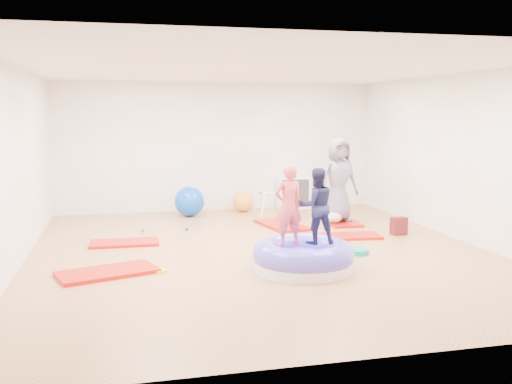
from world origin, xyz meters
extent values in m
cube|color=#A6684D|center=(0.00, 0.00, 0.00)|extent=(7.00, 8.00, 0.01)
cube|color=silver|center=(0.00, 0.00, 2.80)|extent=(7.00, 8.00, 0.01)
cube|color=white|center=(0.00, 4.00, 1.40)|extent=(7.00, 0.01, 2.80)
cube|color=white|center=(0.00, -4.00, 1.40)|extent=(7.00, 0.01, 2.80)
cube|color=white|center=(-3.50, 0.00, 1.40)|extent=(0.01, 8.00, 2.80)
cube|color=white|center=(3.50, 0.00, 1.40)|extent=(0.01, 8.00, 2.80)
cube|color=red|center=(-2.29, -0.74, 0.03)|extent=(1.42, 1.01, 0.05)
cube|color=red|center=(-2.06, 1.01, 0.02)|extent=(1.13, 0.59, 0.05)
cube|color=red|center=(0.87, 1.84, 0.03)|extent=(0.88, 1.37, 0.05)
cube|color=red|center=(1.72, 0.65, 0.02)|extent=(1.15, 0.65, 0.05)
cube|color=red|center=(2.09, 1.95, 0.02)|extent=(0.64, 1.18, 0.05)
cylinder|color=white|center=(0.33, -1.13, 0.08)|extent=(1.36, 1.36, 0.15)
torus|color=#514ADF|center=(0.33, -1.13, 0.22)|extent=(1.41, 1.41, 0.37)
ellipsoid|color=#514ADF|center=(0.33, -1.13, 0.13)|extent=(0.75, 0.75, 0.34)
imported|color=#F2505F|center=(0.12, -1.12, 0.96)|extent=(0.44, 0.32, 1.10)
imported|color=#1F214B|center=(0.52, -1.10, 0.93)|extent=(0.51, 0.40, 1.05)
imported|color=slate|center=(2.02, 1.90, 0.86)|extent=(0.87, 0.64, 1.62)
ellipsoid|color=silver|center=(1.87, 1.74, 0.15)|extent=(0.35, 0.23, 0.20)
sphere|color=#E99F8E|center=(1.87, 1.58, 0.17)|extent=(0.16, 0.16, 0.16)
sphere|color=blue|center=(-0.94, 1.87, 0.03)|extent=(0.06, 0.06, 0.06)
sphere|color=#268434|center=(0.36, 0.11, 0.03)|extent=(0.06, 0.06, 0.06)
sphere|color=#ECE800|center=(1.34, 0.52, 0.03)|extent=(0.06, 0.06, 0.06)
sphere|color=#268434|center=(-1.73, 1.91, 0.03)|extent=(0.06, 0.06, 0.06)
sphere|color=#ECE800|center=(0.34, -0.80, 0.03)|extent=(0.06, 0.06, 0.06)
sphere|color=red|center=(0.84, 1.48, 0.03)|extent=(0.06, 0.06, 0.06)
sphere|color=blue|center=(-0.72, 3.32, 0.31)|extent=(0.63, 0.63, 0.63)
sphere|color=orange|center=(0.48, 3.60, 0.22)|extent=(0.45, 0.45, 0.45)
cylinder|color=white|center=(0.74, 2.81, 0.26)|extent=(0.19, 0.19, 0.50)
cylinder|color=white|center=(0.74, 3.23, 0.26)|extent=(0.19, 0.19, 0.50)
cylinder|color=white|center=(1.21, 2.81, 0.26)|extent=(0.19, 0.19, 0.50)
cylinder|color=white|center=(1.21, 3.23, 0.26)|extent=(0.19, 0.19, 0.50)
cylinder|color=white|center=(0.97, 3.02, 0.48)|extent=(0.48, 0.03, 0.03)
sphere|color=red|center=(0.73, 3.02, 0.48)|extent=(0.06, 0.06, 0.06)
sphere|color=blue|center=(1.21, 3.02, 0.48)|extent=(0.06, 0.06, 0.06)
cube|color=white|center=(1.68, 3.80, 0.36)|extent=(0.72, 0.35, 0.72)
cube|color=#373737|center=(1.68, 3.63, 0.36)|extent=(0.62, 0.02, 0.62)
cube|color=white|center=(1.68, 3.75, 0.36)|extent=(0.02, 0.25, 0.64)
cube|color=white|center=(1.68, 3.75, 0.36)|extent=(0.64, 0.25, 0.02)
cylinder|color=#0A8F8E|center=(1.42, -0.47, 0.04)|extent=(0.34, 0.34, 0.08)
cube|color=maroon|center=(2.68, 0.65, 0.16)|extent=(0.30, 0.21, 0.31)
cylinder|color=#ECE800|center=(-1.60, -0.78, 0.02)|extent=(0.22, 0.22, 0.03)
camera|label=1|loc=(-2.04, -8.41, 2.16)|focal=40.00mm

